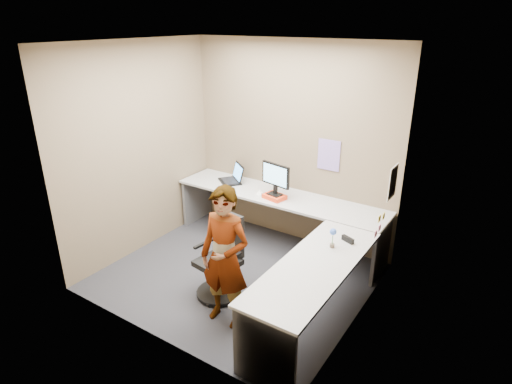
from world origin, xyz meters
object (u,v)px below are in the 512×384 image
Objects in this scene: office_chair at (222,263)px; person at (225,258)px; desk at (284,230)px; monitor at (276,177)px.

office_chair is 0.64× the size of person.
desk is 6.79× the size of monitor.
office_chair is at bearing 129.41° from person.
office_chair is 0.58m from person.
desk is 3.13× the size of office_chair.
person is at bearing -92.75° from desk.
desk is 1.10m from person.
monitor is 1.64m from person.
office_chair is at bearing -116.34° from desk.
desk is 2.02× the size of person.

